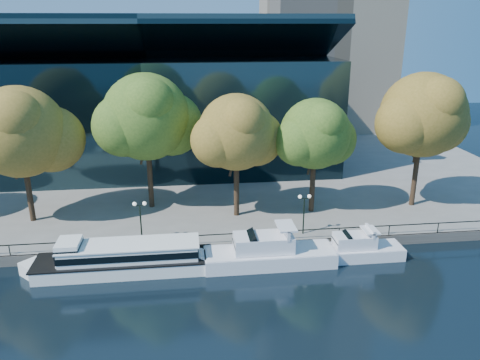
{
  "coord_description": "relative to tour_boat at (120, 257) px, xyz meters",
  "views": [
    {
      "loc": [
        0.81,
        -35.88,
        20.63
      ],
      "look_at": [
        6.05,
        8.0,
        5.55
      ],
      "focal_mm": 35.0,
      "sensor_mm": 36.0,
      "label": 1
    }
  ],
  "objects": [
    {
      "name": "lamp_1",
      "position": [
        1.64,
        3.49,
        2.65
      ],
      "size": [
        1.26,
        0.36,
        4.03
      ],
      "color": "black",
      "rests_on": "promenade"
    },
    {
      "name": "tree_3",
      "position": [
        11.31,
        8.81,
        8.5
      ],
      "size": [
        9.71,
        7.97,
        12.89
      ],
      "color": "black",
      "rests_on": "promenade"
    },
    {
      "name": "lamp_2",
      "position": [
        17.05,
        3.49,
        2.65
      ],
      "size": [
        1.26,
        0.36,
        4.03
      ],
      "color": "black",
      "rests_on": "promenade"
    },
    {
      "name": "railing",
      "position": [
        5.24,
        2.24,
        0.61
      ],
      "size": [
        88.2,
        0.08,
        0.99
      ],
      "color": "black",
      "rests_on": "promenade"
    },
    {
      "name": "tree_5",
      "position": [
        31.25,
        9.37,
        9.66
      ],
      "size": [
        11.24,
        9.22,
        14.69
      ],
      "color": "black",
      "rests_on": "promenade"
    },
    {
      "name": "tree_4",
      "position": [
        19.5,
        8.97,
        8.08
      ],
      "size": [
        9.18,
        7.52,
        12.24
      ],
      "color": "black",
      "rests_on": "promenade"
    },
    {
      "name": "cruiser_far",
      "position": [
        20.93,
        -0.11,
        -0.38
      ],
      "size": [
        9.16,
        2.54,
        2.99
      ],
      "color": "white",
      "rests_on": "ground"
    },
    {
      "name": "promenade",
      "position": [
        5.24,
        35.37,
        -0.83
      ],
      "size": [
        90.0,
        67.08,
        1.0
      ],
      "color": "slate",
      "rests_on": "ground"
    },
    {
      "name": "tour_boat",
      "position": [
        0.0,
        0.0,
        0.0
      ],
      "size": [
        16.5,
        3.68,
        3.13
      ],
      "color": "white",
      "rests_on": "ground"
    },
    {
      "name": "tree_2",
      "position": [
        2.22,
        12.27,
        9.57
      ],
      "size": [
        11.45,
        9.39,
        14.68
      ],
      "color": "black",
      "rests_on": "promenade"
    },
    {
      "name": "cruiser_near",
      "position": [
        12.56,
        -0.3,
        -0.17
      ],
      "size": [
        12.85,
        3.31,
        3.72
      ],
      "color": "white",
      "rests_on": "ground"
    },
    {
      "name": "ground",
      "position": [
        5.24,
        -1.01,
        -1.33
      ],
      "size": [
        160.0,
        160.0,
        0.0
      ],
      "primitive_type": "plane",
      "color": "black",
      "rests_on": "ground"
    },
    {
      "name": "tree_1",
      "position": [
        -9.81,
        9.89,
        8.84
      ],
      "size": [
        11.24,
        9.22,
        13.86
      ],
      "color": "black",
      "rests_on": "promenade"
    },
    {
      "name": "convention_building",
      "position": [
        1.24,
        30.78,
        7.17
      ],
      "size": [
        50.0,
        24.57,
        21.43
      ],
      "color": "black",
      "rests_on": "ground"
    }
  ]
}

